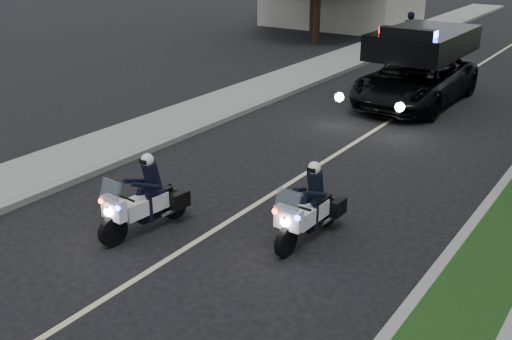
% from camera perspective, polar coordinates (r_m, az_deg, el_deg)
% --- Properties ---
extents(ground, '(120.00, 120.00, 0.00)m').
position_cam_1_polar(ground, '(11.26, -6.57, -7.28)').
color(ground, black).
rests_on(ground, ground).
extents(curb_left, '(0.20, 60.00, 0.15)m').
position_cam_1_polar(curb_left, '(21.06, 2.62, 7.03)').
color(curb_left, gray).
rests_on(curb_left, ground).
extents(sidewalk_left, '(2.00, 60.00, 0.16)m').
position_cam_1_polar(sidewalk_left, '(21.64, 0.12, 7.46)').
color(sidewalk_left, gray).
rests_on(sidewalk_left, ground).
extents(lane_marking, '(0.12, 50.00, 0.01)m').
position_cam_1_polar(lane_marking, '(19.34, 13.04, 4.91)').
color(lane_marking, '#BFB78C').
rests_on(lane_marking, ground).
extents(police_moto_left, '(0.84, 1.89, 1.55)m').
position_cam_1_polar(police_moto_left, '(11.98, -10.17, -5.61)').
color(police_moto_left, silver).
rests_on(police_moto_left, ground).
extents(police_moto_right, '(0.68, 1.81, 1.53)m').
position_cam_1_polar(police_moto_right, '(11.53, 4.91, -6.48)').
color(police_moto_right, white).
rests_on(police_moto_right, ground).
extents(police_suv, '(2.72, 5.77, 2.79)m').
position_cam_1_polar(police_suv, '(20.96, 14.53, 6.06)').
color(police_suv, black).
rests_on(police_suv, ground).
extents(bicycle, '(0.78, 1.82, 0.93)m').
position_cam_1_polar(bicycle, '(28.08, 13.96, 10.01)').
color(bicycle, black).
rests_on(bicycle, ground).
extents(cyclist, '(0.72, 0.53, 1.88)m').
position_cam_1_polar(cyclist, '(28.08, 13.96, 10.01)').
color(cyclist, black).
rests_on(cyclist, ground).
extents(tree_left_near, '(8.23, 8.23, 10.38)m').
position_cam_1_polar(tree_left_near, '(31.60, 5.61, 11.81)').
color(tree_left_near, '#1E3E14').
rests_on(tree_left_near, ground).
extents(tree_left_far, '(6.06, 6.06, 9.65)m').
position_cam_1_polar(tree_left_far, '(34.03, 5.29, 12.54)').
color(tree_left_far, black).
rests_on(tree_left_far, ground).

